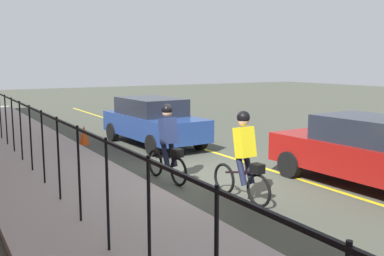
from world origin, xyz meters
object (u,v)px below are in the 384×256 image
Objects in this scene: parked_sedan_rear at (153,121)px; traffic_cone_near at (84,135)px; cyclist_follow at (168,143)px; patrol_sedan at (369,151)px; cyclist_lead at (244,157)px.

traffic_cone_near is at bearing -123.74° from parked_sedan_rear.
patrol_sedan is at bearing -130.37° from cyclist_follow.
traffic_cone_near is at bearing 23.16° from patrol_sedan.
cyclist_follow is 4.68m from parked_sedan_rear.
patrol_sedan is 9.13m from traffic_cone_near.
parked_sedan_rear reaches higher than traffic_cone_near.
patrol_sedan is 7.29m from parked_sedan_rear.
parked_sedan_rear is (6.41, -1.11, -0.09)m from cyclist_lead.
patrol_sedan is (-2.69, -3.61, -0.09)m from cyclist_follow.
parked_sedan_rear is at bearing -13.58° from cyclist_lead.
parked_sedan_rear is 6.79× the size of traffic_cone_near.
parked_sedan_rear is 2.39m from traffic_cone_near.
patrol_sedan is 6.77× the size of traffic_cone_near.
traffic_cone_near is at bearing 2.92° from cyclist_lead.
cyclist_lead is at bearing -167.29° from cyclist_follow.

